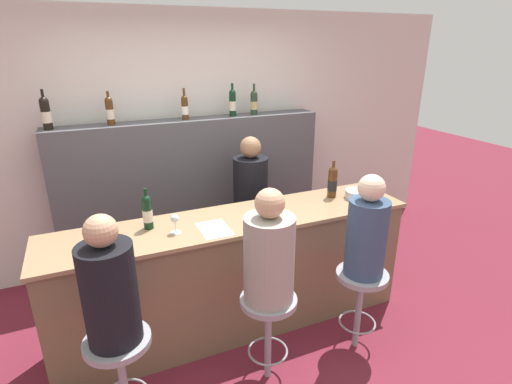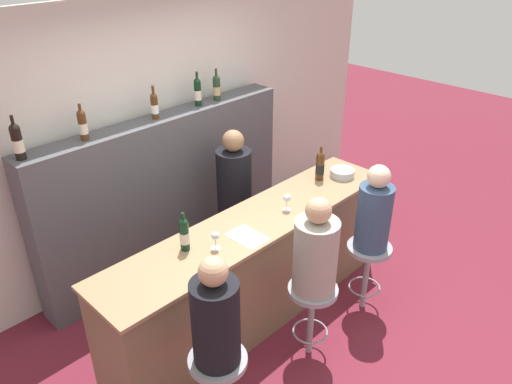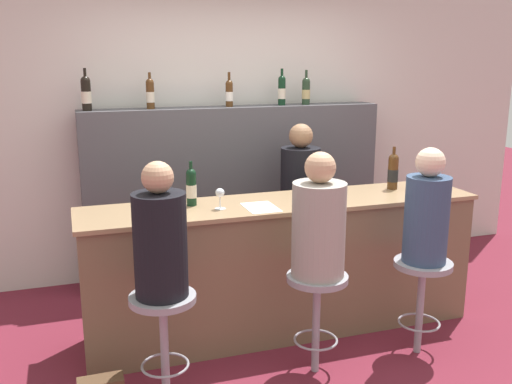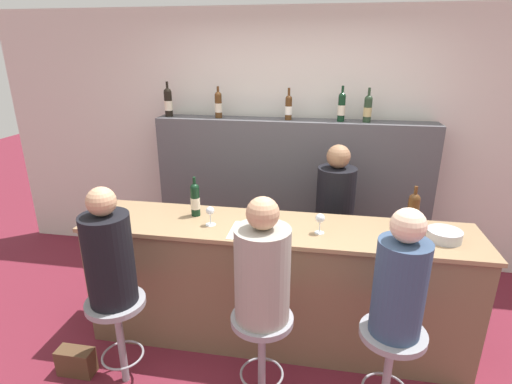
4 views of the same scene
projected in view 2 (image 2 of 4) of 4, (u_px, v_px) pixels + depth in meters
ground_plane at (278, 329)px, 4.34m from camera, size 16.00×16.00×0.00m
wall_back at (149, 138)px, 4.76m from camera, size 6.40×0.05×2.60m
bar_counter at (255, 270)px, 4.27m from camera, size 2.89×0.60×0.99m
back_bar_cabinet at (168, 193)px, 4.87m from camera, size 2.71×0.28×1.57m
wine_bottle_counter_0 at (184, 234)px, 3.62m from camera, size 0.07×0.07×0.31m
wine_bottle_counter_1 at (320, 165)px, 4.61m from camera, size 0.08×0.08×0.33m
wine_bottle_backbar_0 at (17, 141)px, 3.64m from camera, size 0.08×0.08×0.34m
wine_bottle_backbar_1 at (83, 125)px, 3.97m from camera, size 0.07×0.07×0.30m
wine_bottle_backbar_2 at (154, 106)px, 4.41m from camera, size 0.07×0.07×0.30m
wine_bottle_backbar_3 at (198, 92)px, 4.71m from camera, size 0.07×0.07×0.33m
wine_bottle_backbar_4 at (217, 87)px, 4.87m from camera, size 0.08×0.08×0.31m
wine_glass_0 at (215, 237)px, 3.64m from camera, size 0.08×0.08×0.14m
wine_glass_1 at (287, 199)px, 4.14m from camera, size 0.07×0.07×0.15m
metal_bowl at (342, 173)px, 4.71m from camera, size 0.23×0.23×0.07m
tasting_menu at (247, 237)px, 3.83m from camera, size 0.21×0.30×0.00m
bar_stool_left at (218, 374)px, 3.26m from camera, size 0.39×0.39×0.66m
guest_seated_left at (216, 318)px, 3.03m from camera, size 0.30×0.30×0.78m
bar_stool_middle at (312, 302)px, 3.87m from camera, size 0.39×0.39×0.66m
guest_seated_middle at (316, 252)px, 3.64m from camera, size 0.33×0.33×0.78m
bar_stool_right at (368, 260)px, 4.35m from camera, size 0.39×0.39×0.66m
guest_seated_right at (374, 213)px, 4.12m from camera, size 0.29×0.29×0.77m
bartender at (235, 205)px, 4.90m from camera, size 0.34×0.34×1.45m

